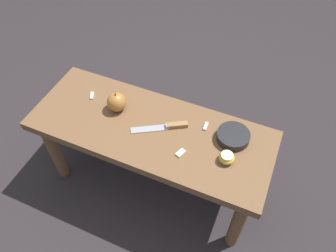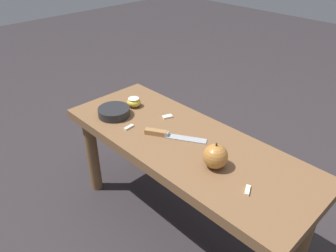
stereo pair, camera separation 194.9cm
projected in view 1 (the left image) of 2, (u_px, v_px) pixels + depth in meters
The scene contains 9 objects.
ground_plane at pixel (154, 181), 1.75m from camera, with size 8.00×8.00×0.00m, color #2D282B.
wooden_bench at pixel (151, 138), 1.46m from camera, with size 1.06×0.41×0.45m.
knife at pixel (168, 126), 1.39m from camera, with size 0.22×0.15×0.02m.
apple_whole at pixel (117, 102), 1.44m from camera, with size 0.09×0.09×0.10m.
apple_cut at pixel (227, 158), 1.28m from camera, with size 0.06×0.06×0.04m.
apple_slice_near_knife at pixel (206, 126), 1.40m from camera, with size 0.02×0.04×0.01m.
apple_slice_center at pixel (181, 153), 1.31m from camera, with size 0.04×0.05×0.01m.
apple_slice_near_bowl at pixel (92, 96), 1.52m from camera, with size 0.03×0.05×0.01m.
bowl at pixel (233, 136), 1.35m from camera, with size 0.14×0.14×0.04m.
Camera 1 is at (-0.42, 0.78, 1.53)m, focal length 35.00 mm.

